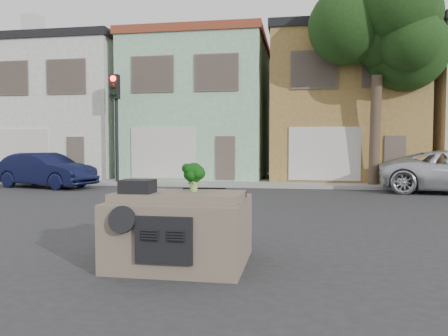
# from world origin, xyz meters

# --- Properties ---
(ground_plane) EXTENTS (120.00, 120.00, 0.00)m
(ground_plane) POSITION_xyz_m (0.00, 0.00, 0.00)
(ground_plane) COLOR #303033
(ground_plane) RESTS_ON ground
(sidewalk) EXTENTS (40.00, 3.00, 0.15)m
(sidewalk) POSITION_xyz_m (0.00, 10.50, 0.07)
(sidewalk) COLOR gray
(sidewalk) RESTS_ON ground
(townhouse_white) EXTENTS (7.20, 8.20, 7.55)m
(townhouse_white) POSITION_xyz_m (-11.00, 14.50, 3.77)
(townhouse_white) COLOR silver
(townhouse_white) RESTS_ON ground
(townhouse_mint) EXTENTS (7.20, 8.20, 7.55)m
(townhouse_mint) POSITION_xyz_m (-3.50, 14.50, 3.77)
(townhouse_mint) COLOR #96C8A0
(townhouse_mint) RESTS_ON ground
(townhouse_tan) EXTENTS (7.20, 8.20, 7.55)m
(townhouse_tan) POSITION_xyz_m (4.00, 14.50, 3.77)
(townhouse_tan) COLOR olive
(townhouse_tan) RESTS_ON ground
(navy_sedan) EXTENTS (4.82, 2.64, 1.51)m
(navy_sedan) POSITION_xyz_m (-8.99, 7.74, 0.00)
(navy_sedan) COLOR #111539
(navy_sedan) RESTS_ON ground
(traffic_signal) EXTENTS (0.40, 0.40, 5.10)m
(traffic_signal) POSITION_xyz_m (-6.50, 9.50, 2.55)
(traffic_signal) COLOR black
(traffic_signal) RESTS_ON ground
(tree_near) EXTENTS (4.40, 4.00, 8.50)m
(tree_near) POSITION_xyz_m (5.00, 9.80, 4.25)
(tree_near) COLOR #193612
(tree_near) RESTS_ON ground
(car_dashboard) EXTENTS (2.00, 1.80, 1.12)m
(car_dashboard) POSITION_xyz_m (0.00, -3.00, 0.56)
(car_dashboard) COLOR #6F6151
(car_dashboard) RESTS_ON ground
(instrument_hump) EXTENTS (0.48, 0.38, 0.20)m
(instrument_hump) POSITION_xyz_m (-0.58, -3.35, 1.22)
(instrument_hump) COLOR black
(instrument_hump) RESTS_ON car_dashboard
(wiper_arm) EXTENTS (0.69, 0.15, 0.02)m
(wiper_arm) POSITION_xyz_m (0.28, -2.62, 1.13)
(wiper_arm) COLOR black
(wiper_arm) RESTS_ON car_dashboard
(broccoli) EXTENTS (0.49, 0.49, 0.45)m
(broccoli) POSITION_xyz_m (0.19, -2.99, 1.35)
(broccoli) COLOR #0B330A
(broccoli) RESTS_ON car_dashboard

